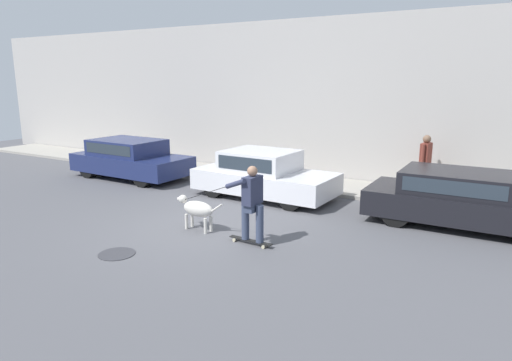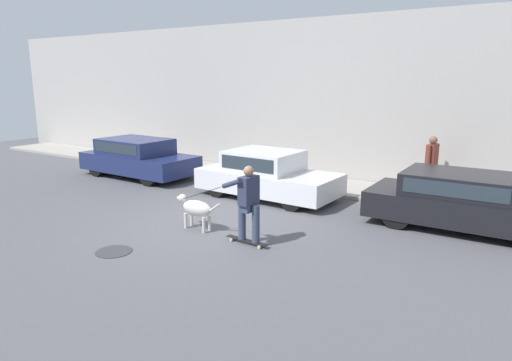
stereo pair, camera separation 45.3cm
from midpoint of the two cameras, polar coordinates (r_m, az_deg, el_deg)
The scene contains 10 objects.
ground_plane at distance 10.32m, azimuth -7.16°, elevation -5.82°, with size 36.00×36.00×0.00m, color #545459.
back_wall at distance 15.17m, azimuth 7.02°, elevation 9.96°, with size 32.00×0.30×5.13m.
sidewalk_curb at distance 14.41m, azimuth 4.86°, elevation -0.23°, with size 30.00×2.06×0.10m.
parked_car_0 at distance 15.79m, azimuth -16.23°, elevation 2.61°, with size 4.11×1.92×1.28m.
parked_car_1 at distance 12.65m, azimuth -0.06°, elevation 0.63°, with size 3.98×1.92×1.30m.
parked_car_2 at distance 11.07m, azimuth 23.24°, elevation -2.18°, with size 4.17×1.81×1.24m.
dog at distance 10.04m, azimuth -8.64°, elevation -3.55°, with size 1.26×0.40×0.73m.
skateboarder at distance 8.94m, azimuth -1.97°, elevation -2.56°, with size 2.37×0.63×1.60m.
pedestrian_with_bag at distance 13.49m, azimuth 19.51°, elevation 2.31°, with size 0.27×0.71×1.63m.
manhole_cover at distance 9.19m, azimuth -18.38°, elevation -8.71°, with size 0.69×0.69×0.01m.
Camera 1 is at (5.80, -7.87, 3.25)m, focal length 32.00 mm.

